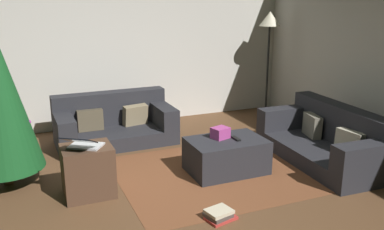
{
  "coord_description": "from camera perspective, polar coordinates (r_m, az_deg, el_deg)",
  "views": [
    {
      "loc": [
        -1.39,
        -3.64,
        2.08
      ],
      "look_at": [
        0.43,
        0.67,
        0.75
      ],
      "focal_mm": 39.57,
      "sensor_mm": 36.0,
      "label": 1
    }
  ],
  "objects": [
    {
      "name": "corner_lamp",
      "position": [
        7.44,
        10.42,
        11.55
      ],
      "size": [
        0.36,
        0.36,
        1.81
      ],
      "color": "black",
      "rests_on": "ground_plane"
    },
    {
      "name": "rear_partition",
      "position": [
        6.97,
        -11.37,
        9.15
      ],
      "size": [
        6.4,
        0.12,
        2.6
      ],
      "primitive_type": "cube",
      "color": "beige",
      "rests_on": "ground_plane"
    },
    {
      "name": "area_rug",
      "position": [
        5.24,
        4.59,
        -7.54
      ],
      "size": [
        2.6,
        2.0,
        0.01
      ],
      "primitive_type": "cube",
      "color": "brown",
      "rests_on": "ground_plane"
    },
    {
      "name": "couch_right",
      "position": [
        5.76,
        17.9,
        -3.25
      ],
      "size": [
        0.95,
        1.92,
        0.7
      ],
      "rotation": [
        0.0,
        0.0,
        1.53
      ],
      "color": "#26262B",
      "rests_on": "ground_plane"
    },
    {
      "name": "laptop",
      "position": [
        4.5,
        -14.45,
        -3.77
      ],
      "size": [
        0.49,
        0.5,
        0.18
      ],
      "color": "silver",
      "rests_on": "side_table"
    },
    {
      "name": "ground_plane",
      "position": [
        4.42,
        -1.79,
        -12.22
      ],
      "size": [
        6.4,
        6.4,
        0.0
      ],
      "primitive_type": "plane",
      "color": "brown"
    },
    {
      "name": "tv_remote",
      "position": [
        5.1,
        5.94,
        -3.18
      ],
      "size": [
        0.05,
        0.16,
        0.02
      ],
      "primitive_type": "cube",
      "rotation": [
        0.0,
        0.0,
        0.01
      ],
      "color": "black",
      "rests_on": "ottoman"
    },
    {
      "name": "book_stack",
      "position": [
        4.18,
        3.69,
        -13.28
      ],
      "size": [
        0.32,
        0.27,
        0.1
      ],
      "color": "#B7332D",
      "rests_on": "ground_plane"
    },
    {
      "name": "ottoman",
      "position": [
        5.16,
        4.64,
        -5.48
      ],
      "size": [
        0.92,
        0.62,
        0.41
      ],
      "primitive_type": "cube",
      "color": "#26262B",
      "rests_on": "ground_plane"
    },
    {
      "name": "side_table",
      "position": [
        4.67,
        -13.85,
        -7.33
      ],
      "size": [
        0.52,
        0.44,
        0.55
      ],
      "primitive_type": "cube",
      "color": "#4C3323",
      "rests_on": "ground_plane"
    },
    {
      "name": "couch_left",
      "position": [
        6.29,
        -10.51,
        -1.14
      ],
      "size": [
        1.67,
        0.89,
        0.7
      ],
      "rotation": [
        0.0,
        0.0,
        3.15
      ],
      "color": "#26262B",
      "rests_on": "ground_plane"
    },
    {
      "name": "gift_box",
      "position": [
        5.12,
        3.83,
        -2.42
      ],
      "size": [
        0.23,
        0.21,
        0.13
      ],
      "primitive_type": "cube",
      "rotation": [
        0.0,
        0.0,
        0.29
      ],
      "color": "#B23F8C",
      "rests_on": "ottoman"
    }
  ]
}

